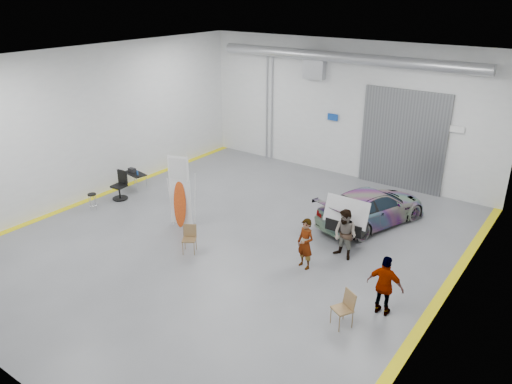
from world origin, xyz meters
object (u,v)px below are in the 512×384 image
Objects in this scene: folding_chair_far at (342,315)px; shop_stool at (93,202)px; person_a at (305,244)px; office_chair at (121,187)px; sedan_car at (372,207)px; person_c at (385,286)px; person_b at (345,235)px; work_table at (134,173)px; folding_chair_near at (190,244)px; surfboard_display at (178,197)px.

shop_stool is at bearing -154.97° from folding_chair_far.
folding_chair_far is at bearing -26.13° from person_a.
shop_stool is at bearing -158.26° from person_a.
sedan_car is at bearing 18.27° from office_chair.
folding_chair_far is (-0.65, -1.09, -0.55)m from person_c.
office_chair is (0.04, 1.36, 0.18)m from shop_stool.
shop_stool is at bearing -95.80° from office_chair.
person_b is 1.74× the size of folding_chair_far.
work_table is at bearing -173.96° from person_a.
person_a reaches higher than folding_chair_near.
office_chair is at bearing -167.03° from person_a.
shop_stool is at bearing -80.50° from work_table.
folding_chair_far is 11.09m from shop_stool.
folding_chair_far reaches higher than shop_stool.
person_b is 6.03m from surfboard_display.
sedan_car is at bearing 21.86° from folding_chair_near.
folding_chair_near is 0.95× the size of folding_chair_far.
folding_chair_near is (1.63, -1.21, -0.85)m from surfboard_display.
person_c is 1.47× the size of work_table.
shop_stool is (-8.83, -1.11, -0.48)m from person_a.
person_a reaches higher than folding_chair_far.
folding_chair_near is at bearing -143.93° from person_a.
surfboard_display is at bearing 110.74° from folding_chair_near.
person_c is at bearing -32.14° from person_b.
shop_stool is at bearing 47.93° from sedan_car.
folding_chair_near is at bearing -156.14° from folding_chair_far.
person_a is at bearing -17.40° from person_c.
person_c is 8.05m from surfboard_display.
person_c is at bearing -27.65° from folding_chair_near.
sedan_car reaches higher than shop_stool.
person_c is at bearing -1.45° from person_a.
surfboard_display is (-8.02, 0.66, 0.29)m from person_c.
shop_stool is 0.57× the size of work_table.
folding_chair_near is (-6.39, -0.55, -0.57)m from person_c.
office_chair is at bearing 153.33° from surfboard_display.
person_a is 8.91m from shop_stool.
sedan_car is 2.77× the size of person_a.
sedan_car is 3.89× the size of office_chair.
office_chair is (-11.03, 2.17, 0.21)m from folding_chair_far.
office_chair is at bearing 41.21° from sedan_car.
person_c is at bearing -10.37° from work_table.
folding_chair_near is at bearing -56.86° from surfboard_display.
surfboard_display is 4.42m from work_table.
person_a is 1.41× the size of office_chair.
person_c reaches higher than person_b.
surfboard_display reaches higher than person_a.
surfboard_display is (-5.52, -4.23, 0.48)m from sedan_car.
person_a is at bearing -8.55° from work_table.
office_chair reaches higher than shop_stool.
shop_stool is 1.37m from office_chair.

